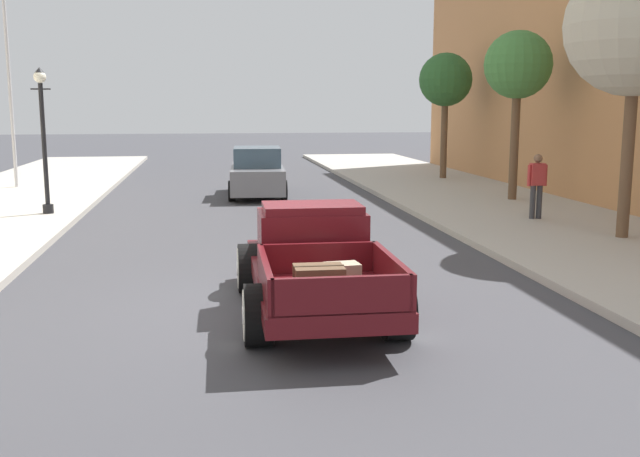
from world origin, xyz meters
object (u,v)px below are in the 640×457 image
Objects in this scene: hotrod_truck_maroon at (312,259)px; street_lamp_far at (43,130)px; pedestrian_sidewalk_right at (537,182)px; street_tree_third at (446,81)px; car_background_grey at (257,173)px; flagpole at (12,24)px; street_tree_nearest at (637,26)px; street_tree_second at (518,67)px.

hotrod_truck_maroon is 1.29× the size of street_lamp_far.
street_tree_third is at bearing 84.38° from pedestrian_sidewalk_right.
car_background_grey is (0.13, 13.80, 0.01)m from hotrod_truck_maroon.
pedestrian_sidewalk_right is 0.43× the size of street_lamp_far.
street_lamp_far is 7.96m from flagpole.
street_tree_nearest reaches higher than pedestrian_sidewalk_right.
pedestrian_sidewalk_right is 0.18× the size of flagpole.
street_tree_third is (1.04, 10.55, 2.88)m from pedestrian_sidewalk_right.
street_tree_third reaches higher than car_background_grey.
street_tree_nearest is at bearing -91.36° from street_tree_third.
street_tree_second is at bearing 87.36° from street_tree_nearest.
hotrod_truck_maroon is at bearing -151.56° from street_tree_nearest.
street_lamp_far is at bearing 120.73° from hotrod_truck_maroon.
street_lamp_far reaches higher than pedestrian_sidewalk_right.
flagpole is at bearing 141.11° from street_tree_nearest.
flagpole is (-2.25, 6.85, 3.39)m from street_lamp_far.
street_tree_nearest reaches higher than street_tree_third.
street_lamp_far is 13.72m from street_tree_second.
street_tree_third is at bearing 24.97° from car_background_grey.
street_tree_third is (13.59, 7.65, 1.58)m from street_lamp_far.
car_background_grey is at bearing 127.06° from street_tree_nearest.
flagpole reaches higher than street_tree_third.
flagpole reaches higher than hotrod_truck_maroon.
street_tree_second is (13.58, 0.89, 1.78)m from street_lamp_far.
street_tree_second reaches higher than pedestrian_sidewalk_right.
pedestrian_sidewalk_right is at bearing -13.00° from street_lamp_far.
pedestrian_sidewalk_right is at bearing -105.13° from street_tree_second.
street_tree_second is at bearing -20.62° from flagpole.
flagpole is 16.99m from street_tree_second.
street_tree_third is (15.84, 0.80, -1.81)m from flagpole.
street_lamp_far is at bearing 156.86° from street_tree_nearest.
hotrod_truck_maroon is 9.37m from street_tree_nearest.
car_background_grey is 0.90× the size of street_tree_third.
street_tree_nearest is (15.52, -12.52, -1.11)m from flagpole.
street_tree_second is at bearing -90.11° from street_tree_third.
pedestrian_sidewalk_right is 0.32× the size of street_tree_second.
hotrod_truck_maroon is 13.80m from car_background_grey.
hotrod_truck_maroon is 13.61m from street_tree_second.
flagpole reaches higher than street_lamp_far.
street_tree_third is at bearing 2.89° from flagpole.
flagpole is at bearing 159.38° from street_tree_second.
street_tree_nearest reaches higher than street_lamp_far.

